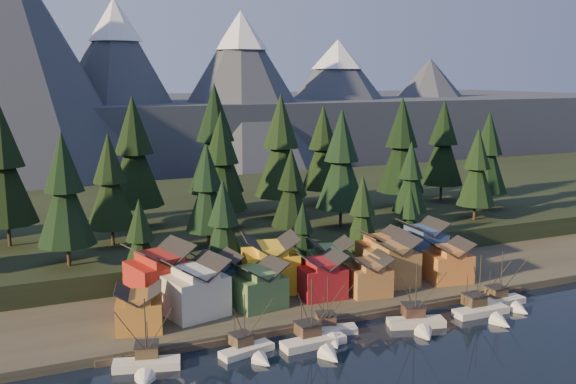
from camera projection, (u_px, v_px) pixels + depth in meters
name	position (u px, v px, depth m)	size (l,w,h in m)	color
ground	(387.00, 359.00, 94.98)	(500.00, 500.00, 0.00)	black
shore_strip	(280.00, 278.00, 130.77)	(400.00, 50.00, 1.50)	#363027
hillside	(208.00, 218.00, 175.28)	(420.00, 100.00, 6.00)	black
dock	(335.00, 318.00, 109.71)	(80.00, 4.00, 1.00)	#4F4438
mountain_ridge	(114.00, 110.00, 280.45)	(560.00, 190.00, 90.00)	#414753
boat_0	(146.00, 357.00, 90.68)	(10.24, 10.74, 11.48)	silver
boat_1	(250.00, 344.00, 95.79)	(9.10, 9.56, 10.27)	beige
boat_2	(317.00, 335.00, 98.28)	(10.72, 11.60, 11.90)	beige
boat_3	(330.00, 325.00, 103.15)	(10.05, 10.52, 10.50)	beige
boat_4	(419.00, 315.00, 106.15)	(10.28, 10.83, 11.91)	beige
boat_5	(486.00, 305.00, 111.26)	(10.53, 11.45, 11.88)	silver
boat_6	(507.00, 295.00, 116.41)	(9.10, 9.90, 11.03)	silver
house_front_0	(139.00, 307.00, 101.58)	(8.51, 8.22, 7.13)	#A36A29
house_front_1	(195.00, 285.00, 107.86)	(11.22, 10.94, 9.72)	beige
house_front_2	(257.00, 283.00, 111.87)	(9.55, 9.60, 8.15)	#4C733E
house_front_3	(321.00, 274.00, 116.85)	(8.42, 8.07, 8.15)	maroon
house_front_4	(368.00, 273.00, 118.45)	(8.08, 8.57, 7.33)	#9B6837
house_front_5	(391.00, 259.00, 123.45)	(9.73, 8.99, 9.49)	olive
house_front_6	(448.00, 260.00, 125.90)	(9.12, 8.75, 8.01)	#C26F31
house_back_0	(160.00, 273.00, 112.67)	(12.05, 11.76, 10.85)	maroon
house_back_1	(217.00, 276.00, 115.06)	(8.22, 8.30, 8.44)	#325477
house_back_2	(270.00, 262.00, 120.06)	(11.63, 11.01, 10.53)	yellow
house_back_3	(330.00, 259.00, 126.06)	(9.35, 8.68, 8.15)	#48713D
house_back_4	(382.00, 251.00, 129.61)	(8.79, 8.47, 9.22)	#AA632B
house_back_5	(422.00, 242.00, 136.73)	(8.74, 8.84, 9.43)	#324A78
tree_hill_1	(4.00, 169.00, 131.98)	(12.92, 12.92, 30.10)	#332319
tree_hill_2	(65.00, 193.00, 118.48)	(10.94, 10.94, 25.47)	#332319
tree_hill_3	(110.00, 184.00, 133.41)	(10.26, 10.26, 23.91)	#332319
tree_hill_4	(134.00, 156.00, 149.39)	(13.30, 13.30, 30.98)	#332319
tree_hill_5	(208.00, 191.00, 131.84)	(9.37, 9.37, 21.84)	#332319
tree_hill_6	(221.00, 165.00, 147.97)	(11.77, 11.77, 27.41)	#332319
tree_hill_7	(291.00, 190.00, 137.40)	(8.73, 8.73, 20.33)	#332319
tree_hill_8	(281.00, 150.00, 161.10)	(13.32, 13.32, 31.02)	#332319
tree_hill_9	(341.00, 163.00, 149.33)	(12.02, 12.02, 28.00)	#332319
tree_hill_10	(323.00, 151.00, 175.03)	(11.84, 11.84, 27.59)	#332319
tree_hill_11	(410.00, 179.00, 152.02)	(8.67, 8.67, 20.19)	#332319
tree_hill_12	(401.00, 148.00, 168.63)	(12.87, 12.87, 29.98)	#332319
tree_hill_13	(477.00, 170.00, 157.16)	(9.82, 9.82, 22.88)	#332319
tree_hill_14	(443.00, 146.00, 181.34)	(12.35, 12.35, 28.76)	#332319
tree_hill_15	(215.00, 143.00, 164.24)	(14.36, 14.36, 33.46)	#332319
tree_hill_17	(488.00, 156.00, 170.63)	(11.22, 11.22, 26.14)	#332319
tree_shore_0	(140.00, 242.00, 117.65)	(7.72, 7.72, 17.99)	#332319
tree_shore_1	(223.00, 226.00, 123.80)	(8.81, 8.81, 20.51)	#332319
tree_shore_2	(303.00, 233.00, 131.18)	(6.32, 6.32, 14.73)	#332319
tree_shore_3	(362.00, 216.00, 136.34)	(8.24, 8.24, 19.21)	#332319
tree_shore_4	(409.00, 219.00, 141.47)	(6.85, 6.85, 15.96)	#332319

